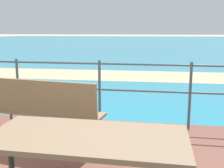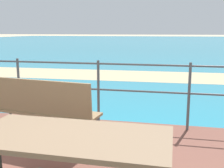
# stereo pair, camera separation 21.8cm
# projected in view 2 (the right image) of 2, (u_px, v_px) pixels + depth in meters

# --- Properties ---
(sea_water) EXTENTS (90.00, 90.00, 0.01)m
(sea_water) POSITION_uv_depth(u_px,v_px,m) (164.00, 42.00, 40.87)
(sea_water) COLOR teal
(sea_water) RESTS_ON ground
(beach_strip) EXTENTS (54.04, 3.59, 0.01)m
(beach_strip) POSITION_uv_depth(u_px,v_px,m) (138.00, 76.00, 10.16)
(beach_strip) COLOR tan
(beach_strip) RESTS_ON ground
(picnic_table) EXTENTS (1.58, 1.49, 0.77)m
(picnic_table) POSITION_uv_depth(u_px,v_px,m) (71.00, 155.00, 2.21)
(picnic_table) COLOR #7A6047
(picnic_table) RESTS_ON patio_paving
(park_bench) EXTENTS (1.70, 0.65, 0.92)m
(park_bench) POSITION_uv_depth(u_px,v_px,m) (41.00, 105.00, 3.88)
(park_bench) COLOR #8C704C
(park_bench) RESTS_ON patio_paving
(railing_fence) EXTENTS (5.94, 0.04, 1.09)m
(railing_fence) POSITION_uv_depth(u_px,v_px,m) (98.00, 84.00, 4.64)
(railing_fence) COLOR #4C5156
(railing_fence) RESTS_ON patio_paving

